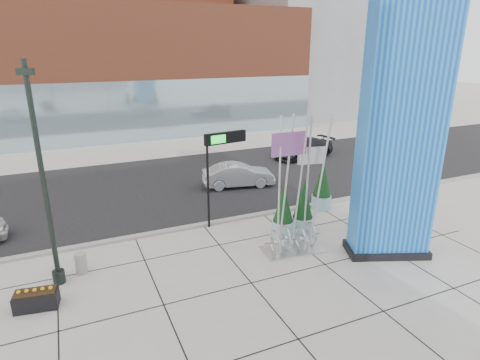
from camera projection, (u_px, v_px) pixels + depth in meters
name	position (u px, v px, depth m)	size (l,w,h in m)	color
ground	(213.00, 275.00, 14.03)	(160.00, 160.00, 0.00)	#9E9991
street_asphalt	(152.00, 188.00, 22.70)	(80.00, 12.00, 0.02)	black
curb_edge	(181.00, 228.00, 17.48)	(80.00, 0.30, 0.12)	gray
tower_podium	(119.00, 71.00, 36.10)	(34.00, 10.00, 11.00)	brown
tower_glass_front	(130.00, 112.00, 32.88)	(34.00, 0.60, 5.00)	#8CA5B2
building_grey_parking	(321.00, 35.00, 48.94)	(20.00, 18.00, 18.00)	slate
blue_pylon	(401.00, 129.00, 14.02)	(3.29, 2.36, 10.03)	#0C4CB8
lamp_post	(46.00, 201.00, 12.64)	(0.49, 0.40, 7.28)	black
public_art_sculpture	(295.00, 217.00, 15.30)	(2.48, 1.43, 5.37)	silver
concrete_bollard	(81.00, 263.00, 14.03)	(0.39, 0.39, 0.77)	gray
overhead_street_sign	(223.00, 147.00, 16.93)	(1.97, 0.45, 4.17)	black
round_planter_east	(322.00, 187.00, 19.48)	(0.96, 0.96, 2.40)	#8DBABE
round_planter_mid	(303.00, 207.00, 17.09)	(0.92, 0.92, 2.29)	#8DBABE
round_planter_west	(283.00, 211.00, 16.71)	(0.92, 0.92, 2.29)	#8DBABE
box_planter_north	(36.00, 299.00, 12.18)	(1.32, 0.81, 0.68)	black
car_silver_mid	(238.00, 175.00, 22.73)	(1.40, 4.02, 1.33)	#A6A9AE
car_dark_east	(304.00, 149.00, 28.67)	(1.88, 4.62, 1.34)	black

